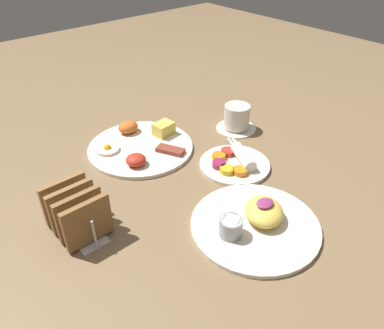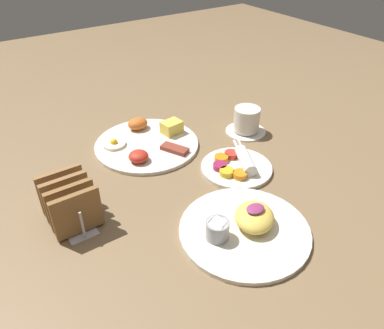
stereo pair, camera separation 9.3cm
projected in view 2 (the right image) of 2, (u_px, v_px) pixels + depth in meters
The scene contains 6 objects.
ground_plane at pixel (173, 191), 0.89m from camera, with size 3.00×3.00×0.00m, color brown.
plate_breakfast at pixel (147, 142), 1.06m from camera, with size 0.29×0.29×0.05m.
plate_condiments at pixel (237, 166), 0.96m from camera, with size 0.18×0.18×0.04m.
plate_foreground at pixel (245, 227), 0.78m from camera, with size 0.27×0.27×0.06m.
toast_rack at pixel (70, 203), 0.79m from camera, with size 0.10×0.15×0.10m.
coffee_cup at pixel (246, 121), 1.11m from camera, with size 0.12×0.12×0.08m.
Camera 2 is at (-0.35, -0.60, 0.56)m, focal length 35.00 mm.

